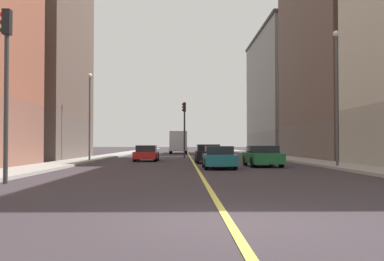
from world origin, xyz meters
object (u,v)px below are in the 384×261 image
object	(u,v)px
traffic_light_right_near	(6,71)
car_black	(208,154)
building_left_far	(297,93)
street_lamp_left_near	(337,84)
building_left_mid	(359,35)
traffic_light_median_far	(184,122)
car_teal	(219,158)
car_green	(262,156)
box_truck	(178,142)
street_lamp_right_near	(90,107)
building_right_midblock	(15,39)
car_red	(146,154)

from	to	relation	value
traffic_light_right_near	car_black	distance (m)	20.24
building_left_far	street_lamp_left_near	xyz separation A→B (m)	(-7.64, -41.28, -3.89)
building_left_mid	traffic_light_median_far	world-z (taller)	building_left_mid
street_lamp_left_near	car_teal	size ratio (longest dim) A/B	1.85
car_black	car_teal	bearing A→B (deg)	-88.87
traffic_light_median_far	car_green	world-z (taller)	traffic_light_median_far
traffic_light_right_near	box_truck	distance (m)	50.91
street_lamp_left_near	box_truck	distance (m)	41.41
box_truck	car_black	bearing A→B (deg)	-85.67
car_green	car_black	size ratio (longest dim) A/B	1.02
traffic_light_right_near	street_lamp_left_near	xyz separation A→B (m)	(15.22, 10.34, 0.84)
street_lamp_right_near	car_black	world-z (taller)	street_lamp_right_near
building_left_far	car_teal	bearing A→B (deg)	-109.23
street_lamp_right_near	traffic_light_right_near	bearing A→B (deg)	-87.26
building_right_midblock	car_black	xyz separation A→B (m)	(16.82, -7.52, -10.10)
building_right_midblock	street_lamp_right_near	world-z (taller)	building_right_midblock
street_lamp_right_near	car_teal	distance (m)	14.52
street_lamp_right_near	car_green	size ratio (longest dim) A/B	1.59
box_truck	traffic_light_median_far	bearing A→B (deg)	-88.03
building_right_midblock	traffic_light_median_far	world-z (taller)	building_right_midblock
building_left_mid	box_truck	distance (m)	30.61
building_left_far	traffic_light_right_near	world-z (taller)	building_left_far
traffic_light_median_far	box_truck	xyz separation A→B (m)	(-0.73, 21.20, -1.91)
street_lamp_right_near	street_lamp_left_near	bearing A→B (deg)	-32.17
building_right_midblock	street_lamp_right_near	xyz separation A→B (m)	(7.64, -5.20, -6.47)
car_teal	building_left_mid	bearing A→B (deg)	49.82
street_lamp_left_near	car_teal	bearing A→B (deg)	-177.40
building_left_far	traffic_light_median_far	size ratio (longest dim) A/B	4.65
traffic_light_median_far	car_green	size ratio (longest dim) A/B	1.27
car_teal	traffic_light_right_near	bearing A→B (deg)	-129.79
street_lamp_left_near	car_black	bearing A→B (deg)	131.78
building_right_midblock	box_truck	xyz separation A→B (m)	(14.37, 24.80, -9.12)
building_left_mid	car_green	size ratio (longest dim) A/B	5.46
building_right_midblock	traffic_light_right_near	world-z (taller)	building_right_midblock
building_right_midblock	car_green	xyz separation A→B (m)	(19.88, -13.22, -10.12)
building_left_mid	traffic_light_right_near	xyz separation A→B (m)	(-22.86, -27.21, -7.65)
car_black	box_truck	world-z (taller)	box_truck
building_right_midblock	street_lamp_right_near	bearing A→B (deg)	-34.21
building_right_midblock	car_green	bearing A→B (deg)	-33.62
traffic_light_median_far	car_black	size ratio (longest dim) A/B	1.30
street_lamp_right_near	car_black	xyz separation A→B (m)	(9.17, -2.33, -3.62)
traffic_light_median_far	box_truck	size ratio (longest dim) A/B	0.76
traffic_light_median_far	car_teal	size ratio (longest dim) A/B	1.28
building_right_midblock	car_teal	xyz separation A→B (m)	(16.98, -15.70, -10.14)
building_left_mid	traffic_light_median_far	xyz separation A→B (m)	(-16.38, 2.12, -8.10)
street_lamp_left_near	car_red	world-z (taller)	street_lamp_left_near
building_left_far	building_right_midblock	bearing A→B (deg)	-140.56
building_left_mid	street_lamp_left_near	bearing A→B (deg)	-114.38
building_right_midblock	car_teal	bearing A→B (deg)	-42.76
car_red	car_green	bearing A→B (deg)	-49.17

